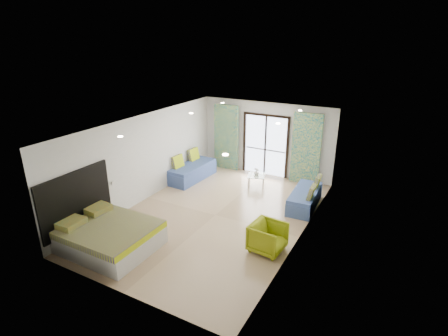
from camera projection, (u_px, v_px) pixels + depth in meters
The scene contains 24 objects.
floor at pixel (215, 215), 10.15m from camera, with size 5.00×7.50×0.01m, color tan, non-canonical shape.
ceiling at pixel (214, 124), 9.19m from camera, with size 5.00×7.50×0.01m, color silver, non-canonical shape.
wall_back at pixel (266, 139), 12.75m from camera, with size 5.00×0.01×2.70m, color silver, non-canonical shape.
wall_front at pixel (116, 236), 6.59m from camera, with size 5.00×0.01×2.70m, color silver, non-canonical shape.
wall_left at pixel (145, 158), 10.78m from camera, with size 0.01×7.50×2.70m, color silver, non-canonical shape.
wall_right at pixel (303, 190), 8.56m from camera, with size 0.01×7.50×2.70m, color silver, non-canonical shape.
balcony_door at pixel (266, 142), 12.76m from camera, with size 1.76×0.08×2.28m.
balcony_rail at pixel (265, 150), 12.88m from camera, with size 1.52×0.03×0.04m, color #595451.
curtain_left at pixel (226, 137), 13.33m from camera, with size 1.00×0.10×2.50m, color silver.
curtain_right at pixel (306, 149), 11.95m from camera, with size 1.00×0.10×2.50m, color silver.
downlight_a at pixel (120, 137), 8.18m from camera, with size 0.12×0.12×0.02m, color #FFE0B2.
downlight_b at pixel (225, 155), 6.93m from camera, with size 0.12×0.12×0.02m, color #FFE0B2.
downlight_c at pixel (191, 113), 10.65m from camera, with size 0.12×0.12×0.02m, color #FFE0B2.
downlight_d at pixel (278, 123), 9.40m from camera, with size 0.12×0.12×0.02m, color #FFE0B2.
downlight_e at pixel (222, 103), 12.29m from camera, with size 0.12×0.12×0.02m, color #FFE0B2.
downlight_f at pixel (300, 110), 11.04m from camera, with size 0.12×0.12×0.02m, color #FFE0B2.
headboard at pixel (76, 200), 8.68m from camera, with size 0.06×2.10×1.50m, color black.
switch_plate at pixel (113, 183), 9.72m from camera, with size 0.02×0.10×0.10m, color silver.
bed at pixel (109, 236), 8.51m from camera, with size 2.18×1.78×0.75m.
daybed_left at pixel (192, 171), 12.63m from camera, with size 0.89×2.05×0.99m.
daybed_right at pixel (305, 198), 10.58m from camera, with size 0.82×1.87×0.90m.
coffee_table at pixel (256, 176), 12.06m from camera, with size 0.73×0.73×0.66m.
vase at pixel (257, 172), 12.04m from camera, with size 0.18×0.19×0.18m, color white.
armchair at pixel (268, 236), 8.34m from camera, with size 0.77×0.72×0.80m, color #99A515.
Camera 1 is at (4.51, -7.80, 4.88)m, focal length 28.00 mm.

